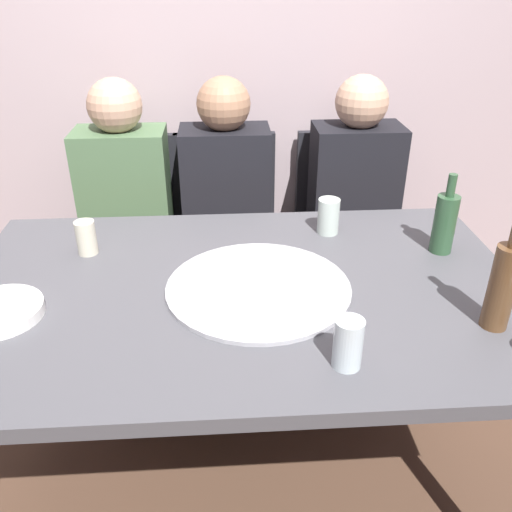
% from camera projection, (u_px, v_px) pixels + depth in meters
% --- Properties ---
extents(ground_plane, '(8.00, 8.00, 0.00)m').
position_uv_depth(ground_plane, '(244.00, 472.00, 1.85)').
color(ground_plane, '#513828').
extents(back_wall, '(6.00, 0.10, 2.60)m').
position_uv_depth(back_wall, '(228.00, 30.00, 2.21)').
color(back_wall, '#B29EA3').
rests_on(back_wall, ground_plane).
extents(dining_table, '(1.57, 0.98, 0.75)m').
position_uv_depth(dining_table, '(241.00, 308.00, 1.52)').
color(dining_table, '#4C4C51').
rests_on(dining_table, ground_plane).
extents(pizza_tray, '(0.51, 0.51, 0.01)m').
position_uv_depth(pizza_tray, '(258.00, 287.00, 1.47)').
color(pizza_tray, '#ADADB2').
rests_on(pizza_tray, dining_table).
extents(wine_bottle, '(0.07, 0.07, 0.25)m').
position_uv_depth(wine_bottle, '(445.00, 222.00, 1.62)').
color(wine_bottle, '#2D5133').
rests_on(wine_bottle, dining_table).
extents(beer_bottle, '(0.07, 0.07, 0.32)m').
position_uv_depth(beer_bottle, '(503.00, 284.00, 1.27)').
color(beer_bottle, brown).
rests_on(beer_bottle, dining_table).
extents(tumbler_near, '(0.06, 0.06, 0.11)m').
position_uv_depth(tumbler_near, '(86.00, 238.00, 1.63)').
color(tumbler_near, beige).
rests_on(tumbler_near, dining_table).
extents(tumbler_far, '(0.07, 0.07, 0.12)m').
position_uv_depth(tumbler_far, '(328.00, 216.00, 1.76)').
color(tumbler_far, '#B7C6BC').
rests_on(tumbler_far, dining_table).
extents(short_glass, '(0.07, 0.07, 0.12)m').
position_uv_depth(short_glass, '(348.00, 343.00, 1.17)').
color(short_glass, silver).
rests_on(short_glass, dining_table).
extents(chair_left, '(0.44, 0.44, 0.90)m').
position_uv_depth(chair_left, '(133.00, 229.00, 2.36)').
color(chair_left, black).
rests_on(chair_left, ground_plane).
extents(chair_middle, '(0.44, 0.44, 0.90)m').
position_uv_depth(chair_middle, '(227.00, 226.00, 2.38)').
color(chair_middle, black).
rests_on(chair_middle, ground_plane).
extents(chair_right, '(0.44, 0.44, 0.90)m').
position_uv_depth(chair_right, '(347.00, 223.00, 2.41)').
color(chair_right, black).
rests_on(chair_right, ground_plane).
extents(guest_in_sweater, '(0.36, 0.56, 1.17)m').
position_uv_depth(guest_in_sweater, '(124.00, 217.00, 2.16)').
color(guest_in_sweater, '#4C6B47').
rests_on(guest_in_sweater, ground_plane).
extents(guest_in_beanie, '(0.36, 0.56, 1.17)m').
position_uv_depth(guest_in_beanie, '(227.00, 214.00, 2.19)').
color(guest_in_beanie, black).
rests_on(guest_in_beanie, ground_plane).
extents(guest_by_wall, '(0.36, 0.56, 1.17)m').
position_uv_depth(guest_by_wall, '(357.00, 211.00, 2.22)').
color(guest_by_wall, black).
rests_on(guest_by_wall, ground_plane).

